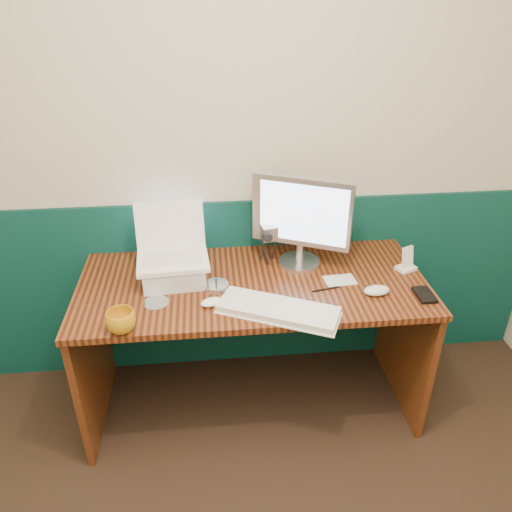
{
  "coord_description": "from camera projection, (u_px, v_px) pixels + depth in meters",
  "views": [
    {
      "loc": [
        -0.04,
        -0.55,
        1.98
      ],
      "look_at": [
        0.14,
        1.23,
        0.97
      ],
      "focal_mm": 35.0,
      "sensor_mm": 36.0,
      "label": 1
    }
  ],
  "objects": [
    {
      "name": "back_wall",
      "position": [
        214.0,
        152.0,
        2.36
      ],
      "size": [
        3.5,
        0.04,
        2.5
      ],
      "primitive_type": "cube",
      "color": "beige",
      "rests_on": "ground"
    },
    {
      "name": "wainscot",
      "position": [
        220.0,
        287.0,
        2.71
      ],
      "size": [
        3.48,
        0.02,
        1.0
      ],
      "primitive_type": "cube",
      "color": "#083632",
      "rests_on": "ground"
    },
    {
      "name": "desk",
      "position": [
        253.0,
        346.0,
        2.48
      ],
      "size": [
        1.6,
        0.7,
        0.75
      ],
      "primitive_type": "cube",
      "color": "#341209",
      "rests_on": "ground"
    },
    {
      "name": "laptop_riser",
      "position": [
        174.0,
        271.0,
        2.28
      ],
      "size": [
        0.29,
        0.25,
        0.1
      ],
      "primitive_type": "cube",
      "rotation": [
        0.0,
        0.0,
        0.08
      ],
      "color": "silver",
      "rests_on": "desk"
    },
    {
      "name": "laptop",
      "position": [
        171.0,
        236.0,
        2.2
      ],
      "size": [
        0.34,
        0.27,
        0.26
      ],
      "primitive_type": null,
      "rotation": [
        0.0,
        0.0,
        0.08
      ],
      "color": "white",
      "rests_on": "laptop_riser"
    },
    {
      "name": "monitor",
      "position": [
        301.0,
        220.0,
        2.33
      ],
      "size": [
        0.48,
        0.32,
        0.47
      ],
      "primitive_type": null,
      "rotation": [
        0.0,
        0.0,
        -0.43
      ],
      "color": "silver",
      "rests_on": "desk"
    },
    {
      "name": "keyboard",
      "position": [
        278.0,
        311.0,
        2.07
      ],
      "size": [
        0.52,
        0.36,
        0.03
      ],
      "primitive_type": "cube",
      "rotation": [
        0.0,
        0.0,
        -0.43
      ],
      "color": "white",
      "rests_on": "desk"
    },
    {
      "name": "mouse_right",
      "position": [
        377.0,
        290.0,
        2.19
      ],
      "size": [
        0.12,
        0.08,
        0.04
      ],
      "primitive_type": "ellipsoid",
      "rotation": [
        0.0,
        0.0,
        0.09
      ],
      "color": "silver",
      "rests_on": "desk"
    },
    {
      "name": "mouse_left",
      "position": [
        211.0,
        302.0,
        2.12
      ],
      "size": [
        0.11,
        0.09,
        0.03
      ],
      "primitive_type": "ellipsoid",
      "rotation": [
        0.0,
        0.0,
        0.33
      ],
      "color": "white",
      "rests_on": "desk"
    },
    {
      "name": "mug",
      "position": [
        121.0,
        321.0,
        1.95
      ],
      "size": [
        0.14,
        0.14,
        0.09
      ],
      "primitive_type": "imported",
      "rotation": [
        0.0,
        0.0,
        -0.22
      ],
      "color": "#CA8D13",
      "rests_on": "desk"
    },
    {
      "name": "camcorder",
      "position": [
        268.0,
        244.0,
        2.41
      ],
      "size": [
        0.1,
        0.14,
        0.19
      ],
      "primitive_type": null,
      "rotation": [
        0.0,
        0.0,
        0.16
      ],
      "color": "#A9AAAE",
      "rests_on": "desk"
    },
    {
      "name": "cd_spindle",
      "position": [
        216.0,
        286.0,
        2.24
      ],
      "size": [
        0.11,
        0.11,
        0.02
      ],
      "primitive_type": "cylinder",
      "color": "silver",
      "rests_on": "desk"
    },
    {
      "name": "cd_loose_a",
      "position": [
        156.0,
        302.0,
        2.15
      ],
      "size": [
        0.11,
        0.11,
        0.0
      ],
      "primitive_type": "cylinder",
      "color": "#B2BBC2",
      "rests_on": "desk"
    },
    {
      "name": "pen",
      "position": [
        326.0,
        289.0,
        2.23
      ],
      "size": [
        0.13,
        0.03,
        0.01
      ],
      "primitive_type": "cylinder",
      "rotation": [
        0.0,
        1.57,
        0.2
      ],
      "color": "black",
      "rests_on": "desk"
    },
    {
      "name": "papers",
      "position": [
        340.0,
        280.0,
        2.3
      ],
      "size": [
        0.15,
        0.1,
        0.0
      ],
      "primitive_type": "cube",
      "rotation": [
        0.0,
        0.0,
        0.07
      ],
      "color": "white",
      "rests_on": "desk"
    },
    {
      "name": "dock",
      "position": [
        406.0,
        268.0,
        2.39
      ],
      "size": [
        0.11,
        0.1,
        0.02
      ],
      "primitive_type": "cube",
      "rotation": [
        0.0,
        0.0,
        0.43
      ],
      "color": "white",
      "rests_on": "desk"
    },
    {
      "name": "music_player",
      "position": [
        408.0,
        257.0,
        2.36
      ],
      "size": [
        0.07,
        0.05,
        0.1
      ],
      "primitive_type": "cube",
      "rotation": [
        -0.17,
        0.0,
        0.43
      ],
      "color": "white",
      "rests_on": "dock"
    },
    {
      "name": "pda",
      "position": [
        425.0,
        295.0,
        2.19
      ],
      "size": [
        0.07,
        0.13,
        0.01
      ],
      "primitive_type": "cube",
      "rotation": [
        0.0,
        0.0,
        0.01
      ],
      "color": "black",
      "rests_on": "desk"
    }
  ]
}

